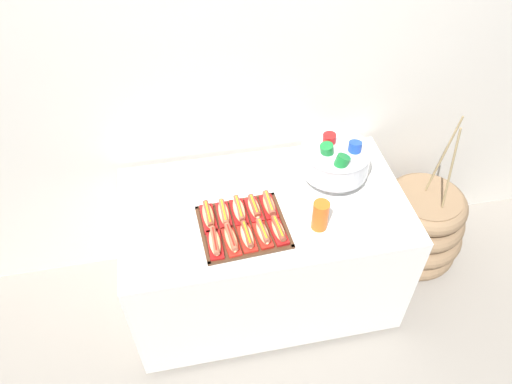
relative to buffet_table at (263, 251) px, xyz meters
The scene contains 17 objects.
ground_plane 0.41m from the buffet_table, ahead, with size 10.00×10.00×0.00m, color gray.
back_wall 1.01m from the buffet_table, 90.00° to the left, with size 6.00×0.10×2.60m, color silver.
buffet_table is the anchor object (origin of this frame).
floor_vase 1.03m from the buffet_table, ahead, with size 0.56×0.56×1.04m.
serving_tray 0.42m from the buffet_table, 134.78° to the right, with size 0.42×0.38×0.01m.
hot_dog_0 0.54m from the buffet_table, 141.17° to the right, with size 0.06×0.17×0.06m.
hot_dog_1 0.51m from the buffet_table, 132.68° to the right, with size 0.08×0.18×0.06m.
hot_dog_2 0.48m from the buffet_table, 120.51° to the right, with size 0.07×0.17×0.06m.
hot_dog_3 0.46m from the buffet_table, 103.71° to the right, with size 0.08×0.16×0.06m.
hot_dog_4 0.46m from the buffet_table, 83.44° to the right, with size 0.07×0.16×0.06m.
hot_dog_5 0.50m from the buffet_table, 168.63° to the right, with size 0.07×0.18×0.06m.
hot_dog_6 0.46m from the buffet_table, 165.77° to the right, with size 0.06×0.17×0.06m.
hot_dog_7 0.44m from the buffet_table, 159.98° to the right, with size 0.07×0.18×0.06m.
hot_dog_8 0.42m from the buffet_table, 143.08° to the right, with size 0.07×0.16×0.06m.
hot_dog_9 0.41m from the buffet_table, 70.20° to the right, with size 0.07×0.16×0.06m.
punch_bowl 0.66m from the buffet_table, 15.17° to the left, with size 0.35×0.35×0.26m.
cup_stack 0.54m from the buffet_table, 40.75° to the right, with size 0.08×0.08×0.16m.
Camera 1 is at (-0.36, -1.61, 2.55)m, focal length 34.04 mm.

